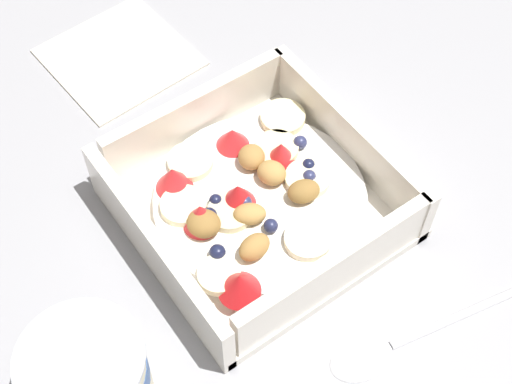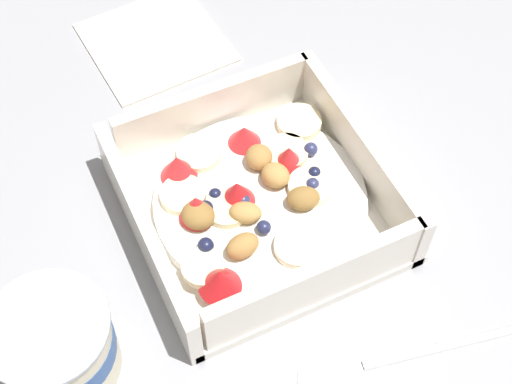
{
  "view_description": "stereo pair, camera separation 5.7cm",
  "coord_description": "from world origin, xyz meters",
  "px_view_note": "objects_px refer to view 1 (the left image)",
  "views": [
    {
      "loc": [
        -0.26,
        0.19,
        0.5
      ],
      "look_at": [
        0.0,
        0.0,
        0.03
      ],
      "focal_mm": 51.99,
      "sensor_mm": 36.0,
      "label": 1
    },
    {
      "loc": [
        -0.29,
        0.14,
        0.5
      ],
      "look_at": [
        0.0,
        0.0,
        0.03
      ],
      "focal_mm": 51.99,
      "sensor_mm": 36.0,
      "label": 2
    }
  ],
  "objects_px": {
    "spoon": "(395,343)",
    "folded_napkin": "(119,56)",
    "fruit_bowl": "(253,200)",
    "yogurt_cup": "(88,377)"
  },
  "relations": [
    {
      "from": "fruit_bowl",
      "to": "folded_napkin",
      "type": "distance_m",
      "value": 0.21
    },
    {
      "from": "yogurt_cup",
      "to": "fruit_bowl",
      "type": "bearing_deg",
      "value": -71.16
    },
    {
      "from": "fruit_bowl",
      "to": "yogurt_cup",
      "type": "bearing_deg",
      "value": 108.84
    },
    {
      "from": "spoon",
      "to": "yogurt_cup",
      "type": "height_order",
      "value": "yogurt_cup"
    },
    {
      "from": "spoon",
      "to": "folded_napkin",
      "type": "bearing_deg",
      "value": 3.06
    },
    {
      "from": "fruit_bowl",
      "to": "yogurt_cup",
      "type": "xyz_separation_m",
      "value": [
        -0.06,
        0.17,
        0.01
      ]
    },
    {
      "from": "yogurt_cup",
      "to": "folded_napkin",
      "type": "bearing_deg",
      "value": -32.09
    },
    {
      "from": "fruit_bowl",
      "to": "spoon",
      "type": "distance_m",
      "value": 0.15
    },
    {
      "from": "spoon",
      "to": "folded_napkin",
      "type": "relative_size",
      "value": 1.45
    },
    {
      "from": "yogurt_cup",
      "to": "folded_napkin",
      "type": "height_order",
      "value": "yogurt_cup"
    }
  ]
}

